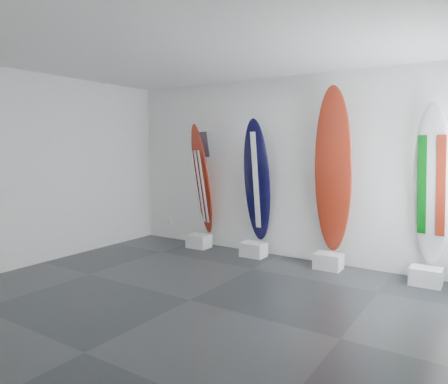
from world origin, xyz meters
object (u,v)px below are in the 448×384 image
Objects in this scene: surfboard_swiss at (333,171)px; surfboard_italy at (432,186)px; surfboard_usa at (202,180)px; surfboard_navy at (257,181)px.

surfboard_italy is at bearing -1.98° from surfboard_swiss.
surfboard_italy is (1.35, 0.00, -0.16)m from surfboard_swiss.
surfboard_usa is 3.81m from surfboard_italy.
surfboard_navy is 1.32m from surfboard_swiss.
surfboard_usa is 0.81× the size of surfboard_swiss.
surfboard_usa is 1.16m from surfboard_navy.
surfboard_swiss is at bearing -166.99° from surfboard_italy.
surfboard_swiss is (2.46, 0.00, 0.24)m from surfboard_usa.
surfboard_italy is (2.65, 0.00, 0.06)m from surfboard_navy.
surfboard_swiss reaches higher than surfboard_usa.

